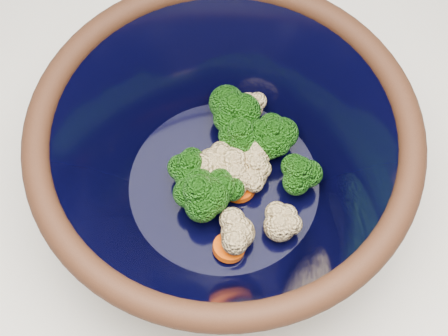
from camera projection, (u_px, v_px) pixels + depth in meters
name	position (u px, v px, depth m)	size (l,w,h in m)	color
ground	(211.00, 326.00, 1.46)	(3.00, 3.00, 0.00)	#9E7A54
counter	(206.00, 267.00, 1.05)	(1.20, 1.20, 0.90)	silver
mixing_bowl	(224.00, 161.00, 0.55)	(0.33, 0.33, 0.14)	black
vegetable_pile	(237.00, 162.00, 0.57)	(0.14, 0.17, 0.06)	#608442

